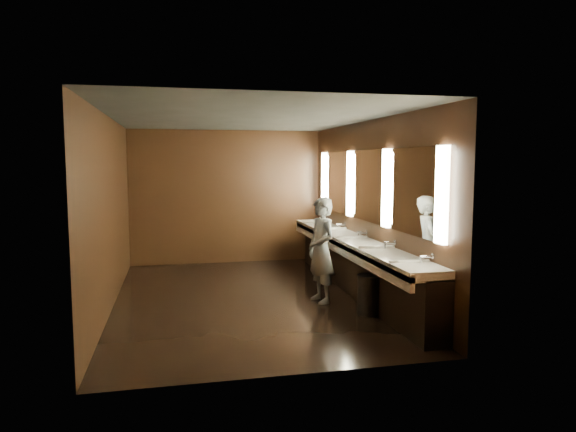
{
  "coord_description": "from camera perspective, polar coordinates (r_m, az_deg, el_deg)",
  "views": [
    {
      "loc": [
        -1.07,
        -7.83,
        2.13
      ],
      "look_at": [
        0.66,
        0.0,
        1.29
      ],
      "focal_mm": 32.0,
      "sensor_mm": 36.0,
      "label": 1
    }
  ],
  "objects": [
    {
      "name": "floor",
      "position": [
        8.19,
        -4.6,
        -9.1
      ],
      "size": [
        6.0,
        6.0,
        0.0
      ],
      "primitive_type": "plane",
      "color": "black",
      "rests_on": "ground"
    },
    {
      "name": "ceiling",
      "position": [
        7.94,
        -4.77,
        10.82
      ],
      "size": [
        4.0,
        6.0,
        0.02
      ],
      "primitive_type": "cube",
      "color": "#2D2D2B",
      "rests_on": "wall_back"
    },
    {
      "name": "wall_back",
      "position": [
        10.91,
        -6.83,
        2.12
      ],
      "size": [
        4.0,
        0.02,
        2.8
      ],
      "primitive_type": "cube",
      "color": "black",
      "rests_on": "floor"
    },
    {
      "name": "wall_front",
      "position": [
        5.01,
        0.01,
        -2.39
      ],
      "size": [
        4.0,
        0.02,
        2.8
      ],
      "primitive_type": "cube",
      "color": "black",
      "rests_on": "floor"
    },
    {
      "name": "wall_left",
      "position": [
        7.92,
        -19.17,
        0.38
      ],
      "size": [
        0.02,
        6.0,
        2.8
      ],
      "primitive_type": "cube",
      "color": "black",
      "rests_on": "floor"
    },
    {
      "name": "wall_right",
      "position": [
        8.45,
        8.88,
        0.97
      ],
      "size": [
        0.02,
        6.0,
        2.8
      ],
      "primitive_type": "cube",
      "color": "black",
      "rests_on": "floor"
    },
    {
      "name": "sink_counter",
      "position": [
        8.5,
        7.48,
        -5.14
      ],
      "size": [
        0.55,
        5.4,
        1.01
      ],
      "color": "black",
      "rests_on": "floor"
    },
    {
      "name": "mirror_band",
      "position": [
        8.42,
        8.8,
        3.34
      ],
      "size": [
        0.06,
        5.03,
        1.15
      ],
      "color": "#FBF6CA",
      "rests_on": "wall_right"
    },
    {
      "name": "person",
      "position": [
        7.82,
        3.72,
        -3.8
      ],
      "size": [
        0.51,
        0.66,
        1.6
      ],
      "primitive_type": "imported",
      "rotation": [
        0.0,
        0.0,
        -1.33
      ],
      "color": "#87A9CA",
      "rests_on": "floor"
    },
    {
      "name": "trash_bin",
      "position": [
        7.37,
        9.08,
        -8.62
      ],
      "size": [
        0.46,
        0.46,
        0.56
      ],
      "primitive_type": "cylinder",
      "rotation": [
        0.0,
        0.0,
        0.34
      ],
      "color": "black",
      "rests_on": "floor"
    }
  ]
}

